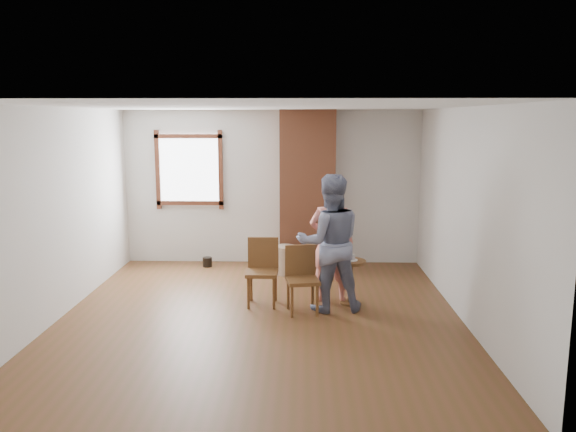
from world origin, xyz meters
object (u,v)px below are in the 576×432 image
object	(u,v)px
dining_chair_right	(302,275)
person_pink	(331,242)
dining_chair_left	(263,267)
side_table	(351,275)
man	(330,243)
stoneware_crock	(285,260)

from	to	relation	value
dining_chair_right	person_pink	size ratio (longest dim) A/B	0.52
dining_chair_left	side_table	size ratio (longest dim) A/B	1.47
man	person_pink	bearing A→B (deg)	-104.47
dining_chair_left	man	size ratio (longest dim) A/B	0.50
person_pink	stoneware_crock	bearing A→B (deg)	-55.67
man	person_pink	xyz separation A→B (m)	(0.04, 0.34, -0.07)
dining_chair_left	person_pink	bearing A→B (deg)	8.24
dining_chair_left	man	xyz separation A→B (m)	(0.88, -0.22, 0.39)
side_table	man	size ratio (longest dim) A/B	0.34
dining_chair_right	person_pink	distance (m)	0.67
dining_chair_right	side_table	xyz separation A→B (m)	(0.65, 0.31, -0.07)
side_table	person_pink	bearing A→B (deg)	157.46
stoneware_crock	man	xyz separation A→B (m)	(0.63, -1.69, 0.66)
dining_chair_right	person_pink	world-z (taller)	person_pink
stoneware_crock	side_table	world-z (taller)	side_table
dining_chair_right	side_table	bearing A→B (deg)	15.20
side_table	stoneware_crock	bearing A→B (deg)	122.54
man	dining_chair_right	bearing A→B (deg)	3.63
dining_chair_left	side_table	distance (m)	1.18
dining_chair_right	dining_chair_left	bearing A→B (deg)	140.58
stoneware_crock	person_pink	world-z (taller)	person_pink
stoneware_crock	dining_chair_right	distance (m)	1.80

